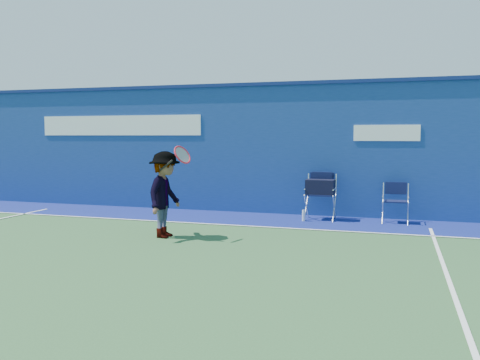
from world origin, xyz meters
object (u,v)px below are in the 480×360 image
(directors_chair_left, at_px, (320,200))
(water_bottle, at_px, (304,216))
(tennis_player, at_px, (165,194))
(directors_chair_right, at_px, (395,211))

(directors_chair_left, height_order, water_bottle, directors_chair_left)
(water_bottle, bearing_deg, tennis_player, -130.92)
(directors_chair_right, distance_m, tennis_player, 4.89)
(tennis_player, bearing_deg, water_bottle, 49.08)
(directors_chair_left, relative_size, directors_chair_right, 1.22)
(directors_chair_right, relative_size, water_bottle, 3.41)
(water_bottle, bearing_deg, directors_chair_left, 46.22)
(directors_chair_left, height_order, directors_chair_right, directors_chair_left)
(directors_chair_right, xyz_separation_m, tennis_player, (-3.98, -2.79, 0.52))
(directors_chair_right, height_order, tennis_player, tennis_player)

